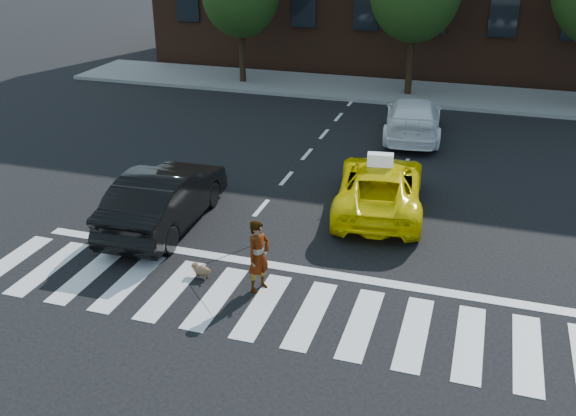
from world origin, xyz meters
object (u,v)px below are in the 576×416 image
at_px(white_suv, 413,118).
at_px(dog, 200,270).
at_px(black_sedan, 165,197).
at_px(taxi, 380,186).
at_px(woman, 259,256).

distance_m(white_suv, dog, 11.42).
bearing_deg(white_suv, black_sedan, 55.25).
xyz_separation_m(taxi, woman, (-1.65, -4.69, 0.13)).
xyz_separation_m(white_suv, dog, (-3.04, -11.00, -0.50)).
xyz_separation_m(taxi, black_sedan, (-4.89, -2.52, 0.10)).
bearing_deg(taxi, white_suv, -97.47).
bearing_deg(dog, black_sedan, 147.70).
relative_size(white_suv, woman, 2.99).
distance_m(woman, dog, 1.49).
bearing_deg(dog, woman, 12.36).
relative_size(black_sedan, woman, 2.94).
height_order(taxi, white_suv, white_suv).
xyz_separation_m(black_sedan, woman, (3.24, -2.17, 0.02)).
bearing_deg(taxi, black_sedan, 20.00).
distance_m(black_sedan, dog, 2.87).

